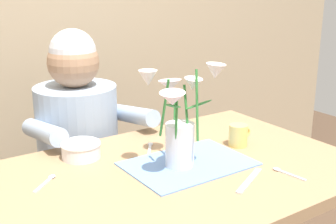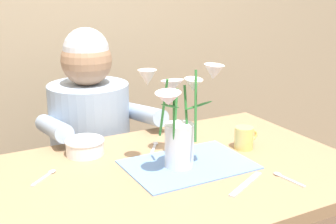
{
  "view_description": "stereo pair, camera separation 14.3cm",
  "coord_description": "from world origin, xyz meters",
  "px_view_note": "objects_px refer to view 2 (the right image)",
  "views": [
    {
      "loc": [
        -0.77,
        -1.08,
        1.34
      ],
      "look_at": [
        0.01,
        0.05,
        0.92
      ],
      "focal_mm": 48.38,
      "sensor_mm": 36.0,
      "label": 1
    },
    {
      "loc": [
        -0.64,
        -1.16,
        1.34
      ],
      "look_at": [
        0.01,
        0.05,
        0.92
      ],
      "focal_mm": 48.38,
      "sensor_mm": 36.0,
      "label": 2
    }
  ],
  "objects_px": {
    "seated_person": "(92,159)",
    "flower_vase": "(178,121)",
    "ceramic_bowl": "(85,146)",
    "dinner_knife": "(246,184)",
    "ceramic_mug": "(244,138)"
  },
  "relations": [
    {
      "from": "seated_person",
      "to": "flower_vase",
      "type": "xyz_separation_m",
      "value": [
        0.09,
        -0.61,
        0.34
      ]
    },
    {
      "from": "seated_person",
      "to": "ceramic_bowl",
      "type": "bearing_deg",
      "value": -110.21
    },
    {
      "from": "ceramic_bowl",
      "to": "dinner_knife",
      "type": "distance_m",
      "value": 0.57
    },
    {
      "from": "seated_person",
      "to": "ceramic_bowl",
      "type": "height_order",
      "value": "seated_person"
    },
    {
      "from": "seated_person",
      "to": "ceramic_mug",
      "type": "relative_size",
      "value": 12.2
    },
    {
      "from": "flower_vase",
      "to": "dinner_knife",
      "type": "bearing_deg",
      "value": -60.37
    },
    {
      "from": "ceramic_bowl",
      "to": "dinner_knife",
      "type": "height_order",
      "value": "ceramic_bowl"
    },
    {
      "from": "seated_person",
      "to": "flower_vase",
      "type": "relative_size",
      "value": 3.25
    },
    {
      "from": "dinner_knife",
      "to": "seated_person",
      "type": "bearing_deg",
      "value": 77.01
    },
    {
      "from": "seated_person",
      "to": "ceramic_mug",
      "type": "xyz_separation_m",
      "value": [
        0.38,
        -0.57,
        0.22
      ]
    },
    {
      "from": "seated_person",
      "to": "dinner_knife",
      "type": "bearing_deg",
      "value": -74.59
    },
    {
      "from": "dinner_knife",
      "to": "ceramic_mug",
      "type": "relative_size",
      "value": 2.04
    },
    {
      "from": "ceramic_mug",
      "to": "flower_vase",
      "type": "bearing_deg",
      "value": -172.86
    },
    {
      "from": "ceramic_mug",
      "to": "ceramic_bowl",
      "type": "bearing_deg",
      "value": 157.29
    },
    {
      "from": "ceramic_bowl",
      "to": "dinner_knife",
      "type": "xyz_separation_m",
      "value": [
        0.34,
        -0.46,
        -0.03
      ]
    }
  ]
}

